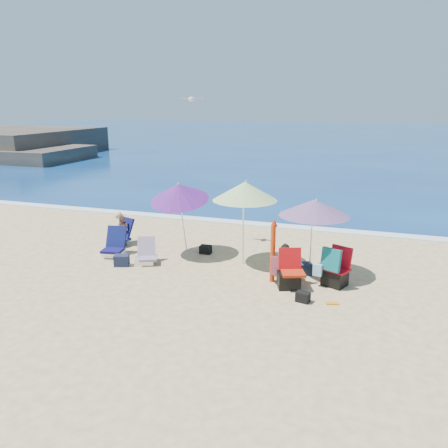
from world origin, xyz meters
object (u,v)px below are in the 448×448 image
(umbrella_turquoise, at_px, (314,208))
(seagull, at_px, (192,99))
(person_center, at_px, (285,263))
(umbrella_blue, at_px, (179,192))
(camp_chair_left, at_px, (289,276))
(camp_chair_right, at_px, (334,272))
(umbrella_striped, at_px, (245,191))
(person_left, at_px, (122,230))
(chair_rainbow, at_px, (146,257))
(furled_umbrella, at_px, (273,248))
(chair_navy, at_px, (114,248))

(umbrella_turquoise, distance_m, seagull, 4.56)
(person_center, bearing_deg, umbrella_blue, 163.07)
(umbrella_turquoise, bearing_deg, seagull, 157.32)
(umbrella_turquoise, bearing_deg, camp_chair_left, -112.59)
(camp_chair_right, bearing_deg, umbrella_striped, 161.93)
(camp_chair_right, xyz_separation_m, seagull, (-4.14, 1.96, 3.72))
(umbrella_turquoise, bearing_deg, person_left, 173.09)
(umbrella_striped, relative_size, person_center, 2.37)
(chair_rainbow, relative_size, person_left, 0.72)
(chair_rainbow, distance_m, camp_chair_left, 3.77)
(furled_umbrella, relative_size, seagull, 2.15)
(umbrella_striped, relative_size, chair_rainbow, 3.03)
(umbrella_turquoise, xyz_separation_m, chair_navy, (-5.19, -0.21, -1.45))
(camp_chair_left, bearing_deg, furled_umbrella, 152.31)
(furled_umbrella, distance_m, chair_rainbow, 3.38)
(chair_navy, height_order, camp_chair_left, camp_chair_left)
(chair_navy, distance_m, camp_chair_left, 4.87)
(furled_umbrella, distance_m, chair_navy, 4.46)
(furled_umbrella, height_order, camp_chair_left, furled_umbrella)
(furled_umbrella, bearing_deg, camp_chair_left, -27.69)
(chair_rainbow, xyz_separation_m, camp_chair_right, (4.68, 0.02, 0.16))
(chair_navy, bearing_deg, seagull, 46.70)
(umbrella_turquoise, xyz_separation_m, umbrella_striped, (-1.73, 0.28, 0.22))
(furled_umbrella, bearing_deg, umbrella_turquoise, 39.35)
(person_left, bearing_deg, umbrella_blue, -9.23)
(umbrella_turquoise, distance_m, camp_chair_right, 1.51)
(person_center, xyz_separation_m, seagull, (-3.05, 2.06, 3.61))
(chair_rainbow, distance_m, camp_chair_right, 4.68)
(person_center, bearing_deg, umbrella_striped, 144.84)
(furled_umbrella, relative_size, camp_chair_left, 1.71)
(person_center, bearing_deg, camp_chair_right, 4.79)
(umbrella_striped, height_order, chair_rainbow, umbrella_striped)
(umbrella_blue, distance_m, camp_chair_right, 4.39)
(umbrella_blue, distance_m, camp_chair_left, 3.68)
(chair_navy, bearing_deg, umbrella_turquoise, 2.36)
(umbrella_turquoise, xyz_separation_m, umbrella_blue, (-3.51, 0.35, 0.08))
(camp_chair_left, bearing_deg, umbrella_blue, 158.69)
(chair_navy, xyz_separation_m, camp_chair_left, (4.82, -0.67, 0.06))
(chair_navy, bearing_deg, camp_chair_left, -7.87)
(umbrella_turquoise, relative_size, umbrella_striped, 0.91)
(chair_navy, bearing_deg, furled_umbrella, -5.72)
(umbrella_striped, distance_m, camp_chair_right, 2.86)
(furled_umbrella, height_order, chair_navy, furled_umbrella)
(chair_navy, height_order, person_center, person_center)
(umbrella_striped, bearing_deg, camp_chair_right, -18.07)
(umbrella_turquoise, height_order, camp_chair_left, umbrella_turquoise)
(umbrella_turquoise, relative_size, umbrella_blue, 0.92)
(person_center, relative_size, seagull, 1.31)
(camp_chair_right, relative_size, person_center, 1.01)
(person_center, xyz_separation_m, person_left, (-4.92, 1.22, 0.01))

